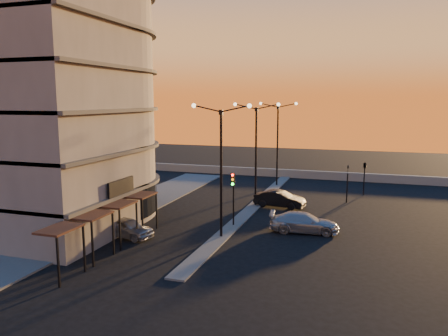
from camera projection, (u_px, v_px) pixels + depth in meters
ground at (221, 238)px, 31.19m from camera, size 120.00×120.00×0.00m
sidewalk_west at (122, 212)px, 38.17m from camera, size 5.00×40.00×0.12m
median at (255, 205)px, 40.57m from camera, size 1.20×36.00×0.12m
parapet at (302, 174)px, 54.90m from camera, size 44.00×0.50×1.00m
building at (50, 72)px, 33.70m from camera, size 14.35×17.08×25.00m
streetlamp_near at (221, 160)px, 30.33m from camera, size 4.32×0.32×9.51m
streetlamp_mid at (256, 146)px, 39.71m from camera, size 4.32×0.32×9.51m
streetlamp_far at (278, 137)px, 49.10m from camera, size 4.32×0.32×9.51m
traffic_light_main at (233, 190)px, 33.44m from camera, size 0.28×0.44×4.25m
signal_east_a at (347, 183)px, 41.57m from camera, size 0.13×0.16×3.60m
signal_east_b at (365, 165)px, 44.68m from camera, size 0.42×1.99×3.60m
car_hatchback at (127, 227)px, 31.25m from camera, size 4.40×2.45×1.41m
car_sedan at (280, 199)px, 39.95m from camera, size 4.79×2.22×1.52m
car_wagon at (304, 222)px, 32.40m from camera, size 5.30×2.72×1.47m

